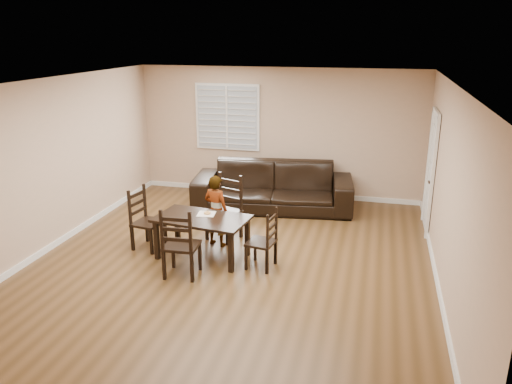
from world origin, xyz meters
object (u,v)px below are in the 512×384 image
chair_far (179,248)px  dining_table (202,223)px  chair_left (142,220)px  child (216,211)px  donut (207,213)px  chair_near (228,209)px  sofa (273,186)px  chair_right (268,242)px

chair_far → dining_table: bearing=-98.7°
chair_far → chair_left: (-1.01, 0.91, -0.02)m
dining_table → child: 0.51m
dining_table → donut: donut is taller
chair_far → chair_near: bearing=-100.6°
donut → dining_table: bearing=-103.5°
dining_table → chair_left: (-1.08, 0.14, -0.11)m
chair_far → sofa: (0.65, 3.27, -0.03)m
chair_far → child: size_ratio=0.89×
dining_table → chair_far: 0.78m
chair_far → chair_left: size_ratio=1.04×
chair_near → sofa: 1.65m
dining_table → sofa: sofa is taller
child → donut: (-0.03, -0.35, 0.09)m
dining_table → sofa: size_ratio=0.48×
dining_table → chair_far: (-0.07, -0.77, -0.09)m
chair_near → chair_left: size_ratio=1.08×
chair_far → donut: size_ratio=9.65×
chair_right → sofa: 2.69m
chair_right → child: size_ratio=0.77×
chair_left → child: size_ratio=0.85×
chair_near → child: size_ratio=0.92×
child → sofa: 2.07m
child → donut: bearing=102.7°
chair_left → sofa: chair_left is taller
chair_left → child: bearing=-62.2°
dining_table → chair_left: chair_left is taller
chair_right → sofa: size_ratio=0.30×
donut → sofa: 2.42m
chair_far → donut: chair_far is taller
chair_near → sofa: size_ratio=0.35×
chair_left → child: 1.21m
chair_far → donut: 0.95m
dining_table → chair_left: bearing=179.7°
chair_left → sofa: 2.89m
child → sofa: bearing=-87.4°
chair_far → child: (0.14, 1.27, 0.12)m
chair_far → sofa: size_ratio=0.34×
chair_left → donut: 1.14m
chair_far → chair_left: bearing=-45.3°
chair_right → donut: bearing=-97.2°
chair_right → donut: 1.11m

